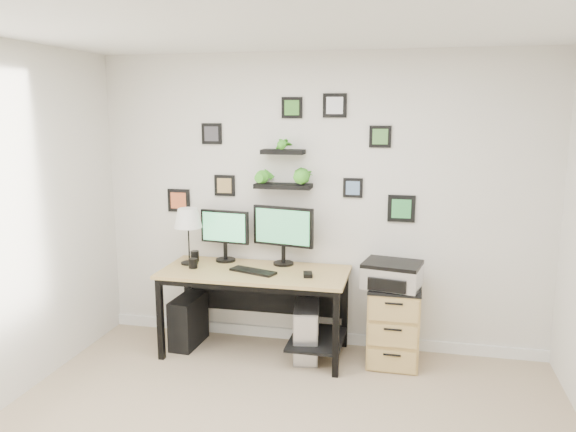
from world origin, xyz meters
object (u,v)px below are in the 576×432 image
(monitor_right, at_px, (283,231))
(file_cabinet, at_px, (394,323))
(monitor_left, at_px, (225,232))
(desk, at_px, (260,283))
(table_lamp, at_px, (188,219))
(mug, at_px, (193,263))
(pc_tower_grey, at_px, (307,331))
(pc_tower_black, at_px, (189,321))
(printer, at_px, (392,274))

(monitor_right, distance_m, file_cabinet, 1.24)
(file_cabinet, bearing_deg, monitor_left, 174.78)
(file_cabinet, bearing_deg, monitor_right, 172.02)
(desk, distance_m, monitor_right, 0.50)
(table_lamp, height_order, mug, table_lamp)
(desk, relative_size, mug, 18.73)
(monitor_right, bearing_deg, pc_tower_grey, -39.97)
(pc_tower_grey, distance_m, file_cabinet, 0.75)
(desk, distance_m, pc_tower_black, 0.79)
(monitor_right, height_order, printer, monitor_right)
(monitor_left, relative_size, mug, 5.50)
(table_lamp, bearing_deg, monitor_left, 27.66)
(mug, height_order, printer, printer)
(desk, distance_m, mug, 0.61)
(pc_tower_grey, relative_size, printer, 0.95)
(monitor_left, height_order, monitor_right, monitor_right)
(monitor_left, xyz_separation_m, pc_tower_black, (-0.30, -0.19, -0.80))
(desk, bearing_deg, pc_tower_black, 179.65)
(monitor_right, xyz_separation_m, printer, (0.96, -0.18, -0.29))
(desk, bearing_deg, mug, -172.24)
(printer, bearing_deg, file_cabinet, 55.75)
(pc_tower_black, bearing_deg, monitor_left, 36.13)
(monitor_left, xyz_separation_m, mug, (-0.20, -0.28, -0.23))
(desk, height_order, monitor_right, monitor_right)
(file_cabinet, bearing_deg, pc_tower_black, -178.31)
(monitor_right, relative_size, pc_tower_black, 1.25)
(pc_tower_grey, distance_m, printer, 0.89)
(table_lamp, bearing_deg, pc_tower_black, -103.56)
(desk, height_order, mug, mug)
(pc_tower_black, height_order, file_cabinet, file_cabinet)
(monitor_left, distance_m, file_cabinet, 1.69)
(printer, bearing_deg, monitor_left, 173.09)
(monitor_left, height_order, mug, monitor_left)
(table_lamp, xyz_separation_m, pc_tower_grey, (1.08, -0.06, -0.92))
(pc_tower_black, distance_m, pc_tower_grey, 1.09)
(table_lamp, relative_size, pc_tower_black, 1.12)
(desk, distance_m, pc_tower_grey, 0.58)
(pc_tower_black, xyz_separation_m, pc_tower_grey, (1.09, -0.02, 0.01))
(pc_tower_grey, xyz_separation_m, printer, (0.71, 0.03, 0.54))
(desk, bearing_deg, monitor_right, 50.40)
(table_lamp, xyz_separation_m, pc_tower_black, (-0.01, -0.04, -0.93))
(monitor_right, distance_m, pc_tower_grey, 0.90)
(desk, xyz_separation_m, file_cabinet, (1.15, 0.06, -0.29))
(table_lamp, relative_size, mug, 5.89)
(monitor_left, distance_m, monitor_right, 0.54)
(monitor_left, xyz_separation_m, pc_tower_grey, (0.80, -0.22, -0.80))
(pc_tower_grey, bearing_deg, monitor_right, 140.03)
(mug, bearing_deg, monitor_left, 54.00)
(pc_tower_grey, bearing_deg, monitor_left, 164.89)
(desk, height_order, table_lamp, table_lamp)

